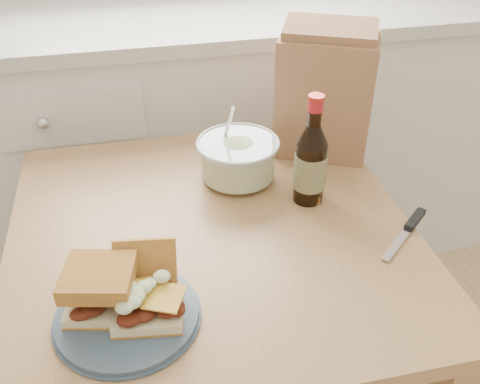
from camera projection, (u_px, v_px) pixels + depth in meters
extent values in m
cube|color=white|center=(207.00, 143.00, 1.98)|extent=(2.40, 0.60, 0.90)
cube|color=silver|center=(202.00, 15.00, 1.71)|extent=(2.50, 0.64, 0.04)
cube|color=tan|center=(212.00, 236.00, 1.15)|extent=(0.86, 0.86, 0.04)
cube|color=tan|center=(69.00, 266.00, 1.59)|extent=(0.06, 0.06, 0.67)
cube|color=tan|center=(310.00, 231.00, 1.73)|extent=(0.06, 0.06, 0.67)
cylinder|color=#3C4F61|center=(128.00, 316.00, 0.93)|extent=(0.25, 0.25, 0.02)
cube|color=beige|center=(104.00, 302.00, 0.93)|extent=(0.14, 0.13, 0.02)
cube|color=gold|center=(100.00, 287.00, 0.91)|extent=(0.08, 0.08, 0.00)
cube|color=#B2752F|center=(98.00, 277.00, 0.90)|extent=(0.14, 0.13, 0.03)
cube|color=beige|center=(148.00, 309.00, 0.92)|extent=(0.13, 0.12, 0.02)
cube|color=gold|center=(146.00, 294.00, 0.90)|extent=(0.08, 0.08, 0.00)
cube|color=#B2752F|center=(145.00, 267.00, 0.96)|extent=(0.12, 0.09, 0.10)
cone|color=silver|center=(238.00, 161.00, 1.28)|extent=(0.19, 0.19, 0.10)
cylinder|color=beige|center=(238.00, 162.00, 1.28)|extent=(0.18, 0.18, 0.07)
torus|color=silver|center=(238.00, 143.00, 1.25)|extent=(0.20, 0.20, 0.01)
cylinder|color=silver|center=(228.00, 126.00, 1.25)|extent=(0.02, 0.08, 0.13)
cylinder|color=black|center=(310.00, 172.00, 1.19)|extent=(0.07, 0.07, 0.14)
cone|color=black|center=(313.00, 135.00, 1.14)|extent=(0.07, 0.07, 0.04)
cylinder|color=black|center=(315.00, 113.00, 1.11)|extent=(0.03, 0.03, 0.06)
cylinder|color=#B21720|center=(316.00, 105.00, 1.10)|extent=(0.03, 0.03, 0.02)
cylinder|color=red|center=(316.00, 97.00, 1.09)|extent=(0.03, 0.03, 0.01)
cylinder|color=#303D1E|center=(310.00, 170.00, 1.19)|extent=(0.07, 0.07, 0.08)
cube|color=silver|center=(398.00, 242.00, 1.10)|extent=(0.12, 0.10, 0.00)
cube|color=black|center=(415.00, 219.00, 1.16)|extent=(0.07, 0.07, 0.01)
cube|color=#AA7652|center=(324.00, 96.00, 1.34)|extent=(0.28, 0.24, 0.30)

